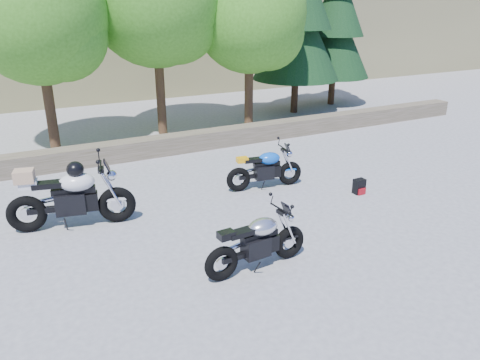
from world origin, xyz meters
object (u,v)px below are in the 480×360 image
object	(u,v)px
silver_bike	(258,243)
backpack	(359,187)
blue_bike	(265,169)
white_bike	(70,196)

from	to	relation	value
silver_bike	backpack	size ratio (longest dim) A/B	5.55
silver_bike	blue_bike	xyz separation A→B (m)	(1.82, 2.91, -0.01)
silver_bike	white_bike	size ratio (longest dim) A/B	0.80
silver_bike	white_bike	distance (m)	3.71
white_bike	blue_bike	bearing A→B (deg)	12.57
white_bike	backpack	distance (m)	6.00
white_bike	backpack	world-z (taller)	white_bike
silver_bike	backpack	xyz separation A→B (m)	(3.50, 1.67, -0.29)
white_bike	backpack	xyz separation A→B (m)	(5.86, -1.18, -0.47)
blue_bike	backpack	world-z (taller)	blue_bike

